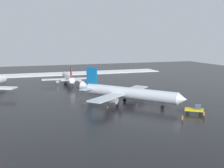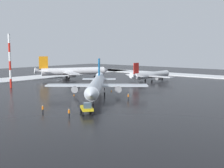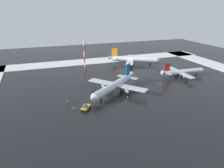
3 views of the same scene
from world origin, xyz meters
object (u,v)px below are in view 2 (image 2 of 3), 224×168
at_px(pushback_tug, 87,108).
at_px(ground_crew_near_tug, 128,96).
at_px(airplane_far_rear, 96,85).
at_px(airplane_distant_tail, 151,75).
at_px(ground_crew_mid_apron, 69,113).
at_px(airplane_foreground_jet, 72,71).
at_px(ground_crew_beside_wing, 43,109).
at_px(traffic_cone_near_nose, 111,91).
at_px(antenna_mast, 10,61).
at_px(traffic_cone_mid_line, 74,95).

relative_size(pushback_tug, ground_crew_near_tug, 2.93).
bearing_deg(airplane_far_rear, pushback_tug, -1.55).
xyz_separation_m(airplane_distant_tail, ground_crew_mid_apron, (63.46, 21.28, -1.66)).
distance_m(airplane_foreground_jet, ground_crew_near_tug, 58.55).
bearing_deg(ground_crew_beside_wing, airplane_foreground_jet, -169.38).
bearing_deg(traffic_cone_near_nose, airplane_foreground_jet, -115.77).
height_order(pushback_tug, ground_crew_mid_apron, pushback_tug).
height_order(airplane_far_rear, ground_crew_beside_wing, airplane_far_rear).
height_order(airplane_distant_tail, traffic_cone_near_nose, airplane_distant_tail).
bearing_deg(ground_crew_near_tug, antenna_mast, -103.81).
distance_m(airplane_foreground_jet, traffic_cone_mid_line, 47.81).
relative_size(ground_crew_near_tug, traffic_cone_mid_line, 3.11).
xyz_separation_m(airplane_foreground_jet, antenna_mast, (34.13, 6.74, 5.82)).
bearing_deg(airplane_foreground_jet, airplane_far_rear, -96.82).
bearing_deg(traffic_cone_mid_line, ground_crew_mid_apron, 45.60).
bearing_deg(antenna_mast, airplane_distant_tail, 151.32).
xyz_separation_m(airplane_far_rear, ground_crew_near_tug, (-2.25, 9.26, -2.43)).
bearing_deg(traffic_cone_near_nose, ground_crew_mid_apron, 26.18).
bearing_deg(airplane_far_rear, antenna_mast, -121.48).
xyz_separation_m(airplane_far_rear, ground_crew_beside_wing, (21.43, 4.91, -2.43)).
bearing_deg(antenna_mast, airplane_foreground_jet, -168.83).
relative_size(airplane_far_rear, airplane_distant_tail, 1.07).
xyz_separation_m(airplane_foreground_jet, ground_crew_beside_wing, (50.77, 47.52, -2.38)).
relative_size(airplane_far_rear, ground_crew_near_tug, 16.82).
bearing_deg(ground_crew_beside_wing, pushback_tug, 94.25).
relative_size(airplane_foreground_jet, airplane_distant_tail, 1.17).
xyz_separation_m(airplane_far_rear, pushback_tug, (15.95, 12.26, -2.12)).
height_order(ground_crew_near_tug, traffic_cone_mid_line, ground_crew_near_tug).
bearing_deg(ground_crew_mid_apron, airplane_foreground_jet, 107.92).
height_order(airplane_foreground_jet, ground_crew_beside_wing, airplane_foreground_jet).
bearing_deg(traffic_cone_mid_line, antenna_mast, -84.85).
distance_m(airplane_far_rear, pushback_tug, 20.23).
relative_size(airplane_far_rear, ground_crew_beside_wing, 16.82).
bearing_deg(pushback_tug, airplane_far_rear, 164.24).
relative_size(pushback_tug, ground_crew_mid_apron, 2.93).
bearing_deg(airplane_foreground_jet, ground_crew_near_tug, -89.85).
xyz_separation_m(pushback_tug, ground_crew_mid_apron, (4.29, -0.59, -0.31)).
distance_m(ground_crew_near_tug, traffic_cone_mid_line, 16.65).
height_order(traffic_cone_near_nose, traffic_cone_mid_line, same).
xyz_separation_m(airplane_distant_tail, pushback_tug, (59.17, 21.86, -1.35)).
relative_size(ground_crew_mid_apron, ground_crew_near_tug, 1.00).
bearing_deg(airplane_distant_tail, airplane_foreground_jet, 116.08).
bearing_deg(ground_crew_beside_wing, traffic_cone_mid_line, 178.77).
height_order(airplane_far_rear, airplane_foreground_jet, airplane_far_rear).
distance_m(antenna_mast, traffic_cone_mid_line, 30.53).
height_order(ground_crew_beside_wing, antenna_mast, antenna_mast).
bearing_deg(traffic_cone_mid_line, airplane_distant_tail, -176.44).
relative_size(airplane_distant_tail, ground_crew_mid_apron, 15.69).
distance_m(airplane_distant_tail, pushback_tug, 63.09).
relative_size(airplane_distant_tail, ground_crew_near_tug, 15.69).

